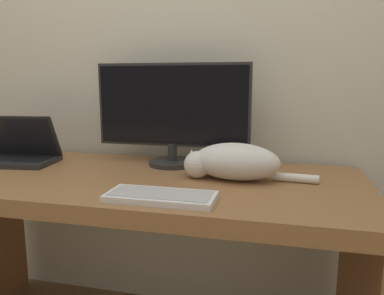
# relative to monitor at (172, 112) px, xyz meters

# --- Properties ---
(wall_back) EXTENTS (6.40, 0.06, 2.60)m
(wall_back) POSITION_rel_monitor_xyz_m (-0.08, 0.21, 0.29)
(wall_back) COLOR beige
(wall_back) RESTS_ON ground_plane
(desk) EXTENTS (1.74, 0.74, 0.77)m
(desk) POSITION_rel_monitor_xyz_m (-0.08, -0.22, -0.38)
(desk) COLOR olive
(desk) RESTS_ON ground_plane
(monitor) EXTENTS (0.67, 0.21, 0.44)m
(monitor) POSITION_rel_monitor_xyz_m (0.00, 0.00, 0.00)
(monitor) COLOR #282828
(monitor) RESTS_ON desk
(laptop) EXTENTS (0.36, 0.26, 0.21)m
(laptop) POSITION_rel_monitor_xyz_m (-0.69, -0.13, -0.19)
(laptop) COLOR #232326
(laptop) RESTS_ON desk
(external_keyboard) EXTENTS (0.34, 0.15, 0.02)m
(external_keyboard) POSITION_rel_monitor_xyz_m (0.10, -0.48, -0.22)
(external_keyboard) COLOR white
(external_keyboard) RESTS_ON desk
(cat) EXTENTS (0.50, 0.21, 0.14)m
(cat) POSITION_rel_monitor_xyz_m (0.29, -0.18, -0.16)
(cat) COLOR silver
(cat) RESTS_ON desk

